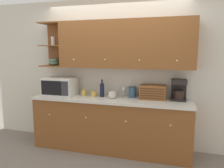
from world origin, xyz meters
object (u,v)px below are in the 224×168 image
(wine_bottle, at_px, (102,89))
(mug, at_px, (94,94))
(coffee_maker, at_px, (179,90))
(bowl_stack_on_counter, at_px, (112,95))
(storage_canister, at_px, (132,92))
(bread_box, at_px, (153,92))
(mug_blue_second, at_px, (84,92))
(wine_glass, at_px, (124,89))
(microwave, at_px, (60,86))

(wine_bottle, bearing_deg, mug, -172.28)
(mug, height_order, coffee_maker, coffee_maker)
(bowl_stack_on_counter, relative_size, storage_canister, 0.87)
(wine_bottle, xyz_separation_m, bread_box, (0.86, 0.05, -0.02))
(mug_blue_second, height_order, wine_glass, wine_glass)
(mug_blue_second, distance_m, wine_bottle, 0.36)
(storage_canister, bearing_deg, mug, -169.25)
(mug, height_order, wine_glass, wine_glass)
(microwave, distance_m, bowl_stack_on_counter, 0.98)
(wine_glass, bearing_deg, coffee_maker, -1.75)
(wine_glass, bearing_deg, storage_canister, -5.92)
(storage_canister, height_order, bread_box, bread_box)
(mug, bearing_deg, storage_canister, 10.75)
(mug_blue_second, height_order, bread_box, bread_box)
(microwave, bearing_deg, storage_canister, 7.25)
(microwave, relative_size, mug_blue_second, 5.07)
(mug, bearing_deg, bowl_stack_on_counter, -4.03)
(mug, distance_m, wine_glass, 0.53)
(coffee_maker, bearing_deg, storage_canister, 179.14)
(mug_blue_second, height_order, storage_canister, storage_canister)
(mug, xyz_separation_m, bowl_stack_on_counter, (0.34, -0.02, 0.01))
(microwave, bearing_deg, bowl_stack_on_counter, 0.87)
(mug_blue_second, xyz_separation_m, storage_canister, (0.86, 0.10, 0.04))
(bread_box, bearing_deg, bowl_stack_on_counter, -172.23)
(mug_blue_second, distance_m, mug, 0.20)
(mug, relative_size, bread_box, 0.24)
(mug_blue_second, bearing_deg, bread_box, 1.78)
(wine_bottle, relative_size, wine_glass, 1.60)
(wine_bottle, xyz_separation_m, wine_glass, (0.35, 0.12, -0.01))
(bowl_stack_on_counter, xyz_separation_m, wine_glass, (0.16, 0.17, 0.07))
(storage_canister, bearing_deg, bread_box, -9.48)
(wine_bottle, distance_m, wine_glass, 0.37)
(mug_blue_second, relative_size, bread_box, 0.26)
(mug_blue_second, bearing_deg, microwave, -171.08)
(mug, distance_m, wine_bottle, 0.18)
(bowl_stack_on_counter, bearing_deg, wine_bottle, 167.18)
(mug_blue_second, relative_size, bowl_stack_on_counter, 0.70)
(wine_bottle, xyz_separation_m, bowl_stack_on_counter, (0.20, -0.04, -0.08))
(bowl_stack_on_counter, bearing_deg, mug, 175.97)
(microwave, relative_size, mug, 5.63)
(bowl_stack_on_counter, xyz_separation_m, coffee_maker, (1.07, 0.14, 0.11))
(storage_canister, xyz_separation_m, bread_box, (0.35, -0.06, 0.03))
(wine_glass, height_order, coffee_maker, coffee_maker)
(wine_bottle, height_order, bowl_stack_on_counter, wine_bottle)
(wine_bottle, relative_size, storage_canister, 1.68)
(mug, xyz_separation_m, bread_box, (1.01, 0.07, 0.07))
(mug_blue_second, bearing_deg, bowl_stack_on_counter, -5.66)
(bowl_stack_on_counter, height_order, bread_box, bread_box)
(mug, height_order, bowl_stack_on_counter, bowl_stack_on_counter)
(microwave, xyz_separation_m, coffee_maker, (2.05, 0.15, 0.01))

